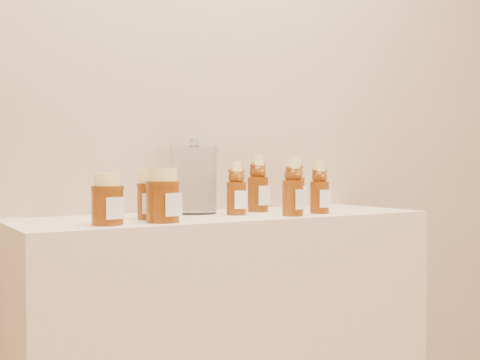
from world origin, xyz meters
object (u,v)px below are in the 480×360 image
bear_bottle_front_left (293,183)px  glass_canister (194,177)px  bear_bottle_back_left (236,184)px  honey_jar_left (107,199)px

bear_bottle_front_left → glass_canister: glass_canister is taller
bear_bottle_back_left → glass_canister: bearing=132.7°
glass_canister → bear_bottle_front_left: bearing=-47.8°
bear_bottle_back_left → honey_jar_left: bear_bottle_back_left is taller
bear_bottle_front_left → honey_jar_left: bearing=166.6°
bear_bottle_back_left → bear_bottle_front_left: bearing=-40.1°
bear_bottle_front_left → glass_canister: 0.29m
bear_bottle_back_left → bear_bottle_front_left: 0.16m
glass_canister → bear_bottle_back_left: bearing=-51.8°
bear_bottle_front_left → honey_jar_left: size_ratio=1.53×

